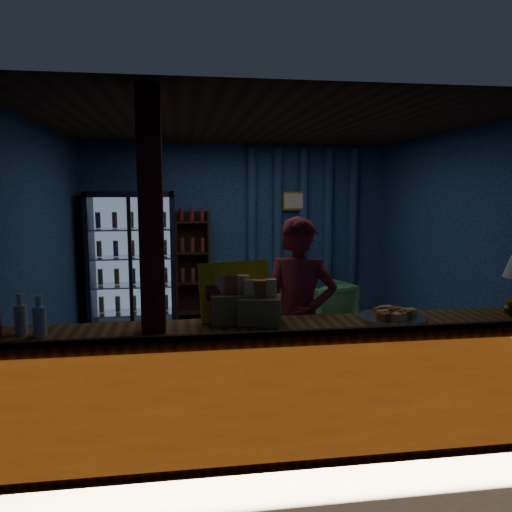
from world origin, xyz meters
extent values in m
plane|color=#515154|center=(0.00, 0.00, 0.00)|extent=(4.60, 4.60, 0.00)
plane|color=navy|center=(0.00, 2.20, 1.30)|extent=(4.60, 0.00, 4.60)
plane|color=navy|center=(0.00, -2.20, 1.30)|extent=(4.60, 0.00, 4.60)
plane|color=navy|center=(-2.30, 0.00, 1.30)|extent=(0.00, 4.40, 4.40)
plane|color=navy|center=(2.30, 0.00, 1.30)|extent=(0.00, 4.40, 4.40)
plane|color=#472D19|center=(0.00, 0.00, 2.60)|extent=(4.60, 4.60, 0.00)
cube|color=brown|center=(0.00, -1.90, 0.47)|extent=(4.40, 0.55, 0.95)
cube|color=red|center=(0.00, -2.19, 0.47)|extent=(4.35, 0.02, 0.81)
cube|color=#371E11|center=(0.00, -2.17, 0.97)|extent=(4.40, 0.04, 0.04)
cube|color=maroon|center=(-1.05, -1.90, 1.30)|extent=(0.16, 0.16, 2.60)
cube|color=black|center=(-1.55, 2.12, 0.95)|extent=(1.20, 0.06, 1.90)
cube|color=black|center=(-2.12, 1.85, 0.95)|extent=(0.06, 0.60, 1.90)
cube|color=black|center=(-0.98, 1.85, 0.95)|extent=(0.06, 0.60, 1.90)
cube|color=black|center=(-1.55, 1.85, 1.86)|extent=(1.20, 0.60, 0.08)
cube|color=black|center=(-1.55, 1.85, 0.04)|extent=(1.20, 0.60, 0.08)
cube|color=#99B2D8|center=(-1.55, 2.07, 0.95)|extent=(1.08, 0.02, 1.74)
cube|color=white|center=(-1.55, 1.57, 0.95)|extent=(1.12, 0.02, 1.78)
cube|color=black|center=(-1.55, 1.55, 0.95)|extent=(0.05, 0.05, 1.80)
cube|color=silver|center=(-1.55, 1.85, 0.17)|extent=(1.08, 0.48, 0.02)
cylinder|color=#AB5718|center=(-2.00, 1.85, 0.30)|extent=(0.07, 0.07, 0.22)
cylinder|color=#1C7122|center=(-1.77, 1.85, 0.30)|extent=(0.07, 0.07, 0.22)
cylinder|color=#A37319|center=(-1.55, 1.85, 0.30)|extent=(0.07, 0.07, 0.22)
cylinder|color=#221856|center=(-1.32, 1.85, 0.30)|extent=(0.07, 0.07, 0.22)
cylinder|color=maroon|center=(-1.10, 1.85, 0.30)|extent=(0.07, 0.07, 0.22)
cube|color=silver|center=(-1.55, 1.85, 0.57)|extent=(1.08, 0.48, 0.02)
cylinder|color=#1C7122|center=(-2.00, 1.85, 0.70)|extent=(0.07, 0.07, 0.22)
cylinder|color=#A37319|center=(-1.77, 1.85, 0.70)|extent=(0.07, 0.07, 0.22)
cylinder|color=#221856|center=(-1.55, 1.85, 0.70)|extent=(0.07, 0.07, 0.22)
cylinder|color=maroon|center=(-1.32, 1.85, 0.70)|extent=(0.07, 0.07, 0.22)
cylinder|color=#AB5718|center=(-1.10, 1.85, 0.70)|extent=(0.07, 0.07, 0.22)
cube|color=silver|center=(-1.55, 1.85, 0.97)|extent=(1.08, 0.48, 0.02)
cylinder|color=#A37319|center=(-2.00, 1.85, 1.10)|extent=(0.07, 0.07, 0.22)
cylinder|color=#221856|center=(-1.77, 1.85, 1.10)|extent=(0.07, 0.07, 0.22)
cylinder|color=maroon|center=(-1.55, 1.85, 1.10)|extent=(0.07, 0.07, 0.22)
cylinder|color=#AB5718|center=(-1.32, 1.85, 1.10)|extent=(0.07, 0.07, 0.22)
cylinder|color=#1C7122|center=(-1.10, 1.85, 1.10)|extent=(0.07, 0.07, 0.22)
cube|color=silver|center=(-1.55, 1.85, 1.37)|extent=(1.08, 0.48, 0.02)
cylinder|color=#221856|center=(-2.00, 1.85, 1.50)|extent=(0.07, 0.07, 0.22)
cylinder|color=maroon|center=(-1.77, 1.85, 1.50)|extent=(0.07, 0.07, 0.22)
cylinder|color=#AB5718|center=(-1.55, 1.85, 1.50)|extent=(0.07, 0.07, 0.22)
cylinder|color=#1C7122|center=(-1.32, 1.85, 1.50)|extent=(0.07, 0.07, 0.22)
cylinder|color=#A37319|center=(-1.10, 1.85, 1.50)|extent=(0.07, 0.07, 0.22)
cube|color=#371E11|center=(-0.70, 2.15, 0.80)|extent=(0.50, 0.02, 1.60)
cube|color=#371E11|center=(-0.93, 2.02, 0.80)|extent=(0.03, 0.28, 1.60)
cube|color=#371E11|center=(-0.46, 2.02, 0.80)|extent=(0.03, 0.28, 1.60)
cube|color=#371E11|center=(-0.70, 2.02, 0.10)|extent=(0.46, 0.26, 0.02)
cube|color=#371E11|center=(-0.70, 2.02, 0.55)|extent=(0.46, 0.26, 0.02)
cube|color=#371E11|center=(-0.70, 2.02, 1.00)|extent=(0.46, 0.26, 0.02)
cube|color=#371E11|center=(-0.70, 2.02, 1.45)|extent=(0.46, 0.26, 0.02)
cylinder|color=navy|center=(0.20, 2.14, 1.30)|extent=(0.14, 0.14, 2.50)
cylinder|color=navy|center=(0.60, 2.14, 1.30)|extent=(0.14, 0.14, 2.50)
cylinder|color=navy|center=(1.00, 2.14, 1.30)|extent=(0.14, 0.14, 2.50)
cylinder|color=navy|center=(1.40, 2.14, 1.30)|extent=(0.14, 0.14, 2.50)
cylinder|color=navy|center=(1.80, 2.14, 1.30)|extent=(0.14, 0.14, 2.50)
cube|color=gold|center=(0.85, 2.10, 1.75)|extent=(0.36, 0.03, 0.28)
cube|color=silver|center=(0.85, 2.08, 1.75)|extent=(0.30, 0.01, 0.22)
imported|color=maroon|center=(0.10, -1.39, 0.85)|extent=(0.72, 0.57, 1.70)
imported|color=#51A356|center=(1.15, 1.37, 0.31)|extent=(0.85, 0.86, 0.62)
cube|color=#371E11|center=(0.76, 1.47, 0.24)|extent=(0.61, 0.52, 0.47)
cylinder|color=#371E11|center=(0.76, 1.47, 0.52)|extent=(0.09, 0.09, 0.09)
cube|color=yellow|center=(-0.46, -1.68, 1.17)|extent=(0.56, 0.23, 0.44)
cube|color=red|center=(-0.46, -1.70, 1.17)|extent=(0.46, 0.14, 0.11)
cylinder|color=silver|center=(-1.94, -1.85, 1.05)|extent=(0.09, 0.09, 0.20)
cylinder|color=silver|center=(-1.94, -1.85, 1.19)|extent=(0.04, 0.04, 0.08)
cylinder|color=white|center=(-1.94, -1.85, 1.22)|extent=(0.04, 0.04, 0.02)
cylinder|color=silver|center=(-1.79, -1.93, 1.05)|extent=(0.09, 0.09, 0.20)
cylinder|color=silver|center=(-1.79, -1.93, 1.19)|extent=(0.04, 0.04, 0.08)
cylinder|color=white|center=(-1.79, -1.93, 1.22)|extent=(0.04, 0.04, 0.02)
cube|color=olive|center=(-0.29, -1.81, 1.05)|extent=(0.35, 0.32, 0.20)
cube|color=#F8A337|center=(-0.37, -1.79, 1.21)|extent=(0.09, 0.07, 0.13)
cube|color=#BE6023|center=(-0.29, -1.81, 1.21)|extent=(0.09, 0.07, 0.13)
cube|color=#F8A337|center=(-0.22, -1.83, 1.21)|extent=(0.09, 0.07, 0.13)
cube|color=olive|center=(-0.49, -1.72, 1.06)|extent=(0.34, 0.28, 0.21)
cube|color=#F8A337|center=(-0.57, -1.72, 1.23)|extent=(0.09, 0.06, 0.14)
cube|color=#BE6023|center=(-0.49, -1.72, 1.23)|extent=(0.09, 0.06, 0.14)
cube|color=#F8A337|center=(-0.41, -1.72, 1.23)|extent=(0.09, 0.06, 0.14)
cylinder|color=silver|center=(0.70, -1.87, 0.96)|extent=(0.50, 0.50, 0.03)
cube|color=#F8A337|center=(0.80, -1.87, 1.00)|extent=(0.11, 0.08, 0.05)
cube|color=#BE6023|center=(0.77, -1.80, 1.00)|extent=(0.13, 0.13, 0.05)
cube|color=#F8A337|center=(0.70, -1.78, 1.00)|extent=(0.08, 0.11, 0.05)
cube|color=#BE6023|center=(0.63, -1.80, 1.00)|extent=(0.13, 0.13, 0.05)
cube|color=#F8A337|center=(0.60, -1.87, 1.00)|extent=(0.11, 0.08, 0.05)
cube|color=#BE6023|center=(0.63, -1.94, 1.00)|extent=(0.13, 0.13, 0.05)
cube|color=#F8A337|center=(0.70, -1.97, 1.00)|extent=(0.08, 0.11, 0.05)
cube|color=#BE6023|center=(0.77, -1.94, 1.00)|extent=(0.13, 0.13, 0.05)
camera|label=1|loc=(-0.84, -5.33, 1.92)|focal=35.00mm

